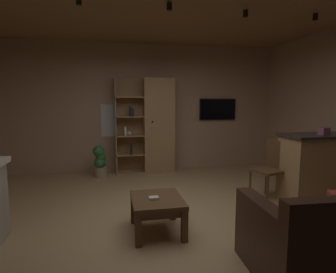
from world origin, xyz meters
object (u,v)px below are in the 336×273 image
tissue_box (324,131)px  dining_chair (271,166)px  kitchen_bar_counter (330,167)px  bookshelf_cabinet (155,126)px  table_book_0 (154,198)px  wall_mounted_tv (218,109)px  coffee_table (157,205)px  potted_floor_plant (100,161)px

tissue_box → dining_chair: size_ratio=0.13×
kitchen_bar_counter → dining_chair: (-0.84, 0.25, 0.00)m
dining_chair → bookshelf_cabinet: bearing=126.2°
kitchen_bar_counter → table_book_0: bearing=-168.7°
kitchen_bar_counter → wall_mounted_tv: bearing=108.5°
kitchen_bar_counter → tissue_box: size_ratio=12.77×
tissue_box → dining_chair: (-0.61, 0.35, -0.57)m
dining_chair → coffee_table: bearing=-158.2°
kitchen_bar_counter → tissue_box: 0.63m
table_book_0 → potted_floor_plant: bearing=104.7°
tissue_box → bookshelf_cabinet: bearing=131.3°
tissue_box → table_book_0: tissue_box is taller
bookshelf_cabinet → table_book_0: bearing=-99.1°
bookshelf_cabinet → kitchen_bar_counter: size_ratio=1.32×
bookshelf_cabinet → tissue_box: bearing=-48.7°
bookshelf_cabinet → coffee_table: bookshelf_cabinet is taller
kitchen_bar_counter → wall_mounted_tv: wall_mounted_tv is taller
bookshelf_cabinet → tissue_box: 3.25m
wall_mounted_tv → bookshelf_cabinet: bearing=-172.1°
bookshelf_cabinet → wall_mounted_tv: 1.58m
tissue_box → table_book_0: (-2.61, -0.47, -0.67)m
bookshelf_cabinet → dining_chair: size_ratio=2.20×
bookshelf_cabinet → dining_chair: (1.53, -2.09, -0.48)m
kitchen_bar_counter → table_book_0: 2.90m
kitchen_bar_counter → tissue_box: (-0.23, -0.10, 0.57)m
potted_floor_plant → dining_chair: bearing=-34.4°
wall_mounted_tv → table_book_0: bearing=-122.5°
coffee_table → potted_floor_plant: (-0.75, 2.64, 0.00)m
dining_chair → wall_mounted_tv: size_ratio=1.06×
table_book_0 → potted_floor_plant: size_ratio=0.17×
table_book_0 → wall_mounted_tv: wall_mounted_tv is taller
table_book_0 → wall_mounted_tv: bearing=57.5°
coffee_table → table_book_0: bearing=-140.8°
coffee_table → potted_floor_plant: bearing=105.8°
table_book_0 → potted_floor_plant: potted_floor_plant is taller
coffee_table → potted_floor_plant: potted_floor_plant is taller
wall_mounted_tv → potted_floor_plant: bearing=-170.5°
kitchen_bar_counter → dining_chair: size_ratio=1.67×
dining_chair → table_book_0: bearing=-157.7°
table_book_0 → bookshelf_cabinet: bearing=80.9°
tissue_box → dining_chair: bearing=150.2°
tissue_box → wall_mounted_tv: size_ratio=0.14×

